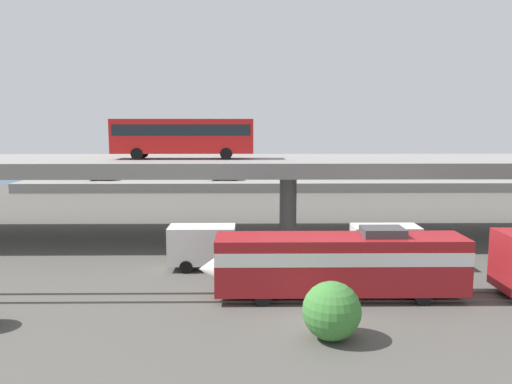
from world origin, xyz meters
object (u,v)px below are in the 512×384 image
(service_truck_east, at_px, (215,246))
(parked_car_3, at_px, (68,174))
(parked_car_4, at_px, (177,173))
(parked_car_6, at_px, (358,172))
(transit_bus_on_overpass, at_px, (183,135))
(service_truck_west, at_px, (398,245))
(parked_car_0, at_px, (468,173))
(train_locomotive, at_px, (327,261))
(parked_car_1, at_px, (206,173))
(parked_car_2, at_px, (225,175))
(parked_car_5, at_px, (102,175))

(service_truck_east, height_order, parked_car_3, service_truck_east)
(service_truck_east, distance_m, parked_car_4, 48.41)
(service_truck_east, bearing_deg, parked_car_6, 67.10)
(transit_bus_on_overpass, distance_m, service_truck_west, 19.90)
(service_truck_east, xyz_separation_m, parked_car_0, (37.58, 46.27, 0.55))
(train_locomotive, distance_m, transit_bus_on_overpass, 19.52)
(parked_car_1, bearing_deg, service_truck_east, 95.58)
(transit_bus_on_overpass, distance_m, parked_car_6, 45.87)
(parked_car_1, bearing_deg, train_locomotive, 102.36)
(parked_car_1, relative_size, parked_car_4, 0.89)
(service_truck_east, bearing_deg, train_locomotive, -41.26)
(train_locomotive, distance_m, service_truck_west, 8.49)
(train_locomotive, distance_m, parked_car_2, 49.96)
(service_truck_east, xyz_separation_m, parked_car_6, (20.21, 47.84, 0.55))
(parked_car_4, xyz_separation_m, parked_car_5, (-10.92, -4.12, -0.00))
(parked_car_2, bearing_deg, parked_car_4, 151.58)
(parked_car_3, distance_m, parked_car_4, 17.06)
(service_truck_west, xyz_separation_m, parked_car_2, (-14.20, 43.17, 0.56))
(train_locomotive, xyz_separation_m, parked_car_6, (13.25, 53.94, -0.00))
(service_truck_east, distance_m, parked_car_5, 47.87)
(parked_car_0, bearing_deg, parked_car_5, 2.88)
(train_locomotive, height_order, parked_car_6, train_locomotive)
(parked_car_5, bearing_deg, parked_car_4, 20.70)
(transit_bus_on_overpass, bearing_deg, service_truck_east, -70.38)
(parked_car_6, bearing_deg, parked_car_0, -5.16)
(parked_car_0, bearing_deg, service_truck_west, 61.87)
(train_locomotive, bearing_deg, transit_bus_on_overpass, -56.08)
(service_truck_west, height_order, parked_car_2, service_truck_west)
(train_locomotive, xyz_separation_m, parked_car_2, (-8.32, 49.27, -0.00))
(service_truck_east, xyz_separation_m, parked_car_2, (-1.36, 43.17, 0.56))
(service_truck_east, bearing_deg, parked_car_4, 101.14)
(train_locomotive, relative_size, parked_car_2, 3.42)
(parked_car_3, bearing_deg, parked_car_2, -5.66)
(parked_car_2, xyz_separation_m, parked_car_5, (-18.91, 0.20, -0.00))
(parked_car_1, xyz_separation_m, parked_car_5, (-15.75, -2.88, 0.00))
(transit_bus_on_overpass, distance_m, parked_car_2, 34.89)
(parked_car_5, bearing_deg, train_locomotive, -61.17)
(service_truck_west, height_order, parked_car_1, service_truck_west)
(train_locomotive, height_order, parked_car_0, train_locomotive)
(service_truck_west, height_order, parked_car_4, service_truck_west)
(service_truck_east, bearing_deg, parked_car_1, 95.58)
(transit_bus_on_overpass, bearing_deg, parked_car_5, 116.41)
(parked_car_3, height_order, parked_car_4, same)
(service_truck_west, relative_size, service_truck_east, 1.00)
(transit_bus_on_overpass, distance_m, service_truck_east, 12.18)
(parked_car_0, bearing_deg, parked_car_1, 0.04)
(parked_car_0, distance_m, parked_car_2, 39.06)
(parked_car_2, height_order, parked_car_5, same)
(parked_car_3, bearing_deg, parked_car_1, 1.58)
(parked_car_3, bearing_deg, parked_car_6, 2.71)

